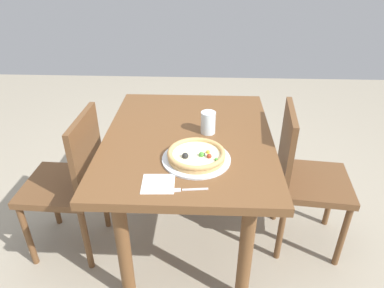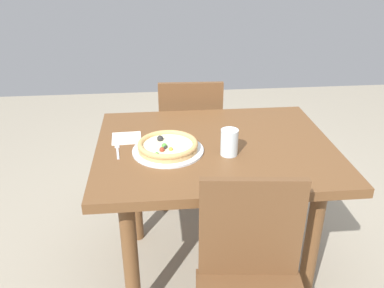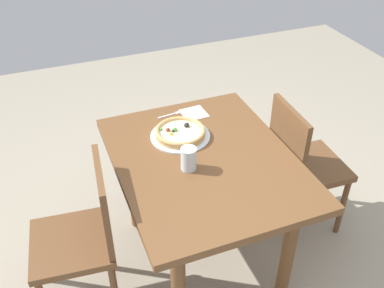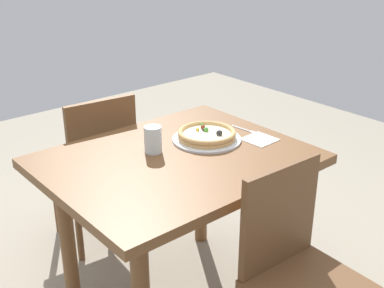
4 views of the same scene
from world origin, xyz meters
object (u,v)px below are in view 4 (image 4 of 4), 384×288
object	(u,v)px
chair_near	(96,164)
fork	(247,130)
chair_far	(300,273)
napkin	(260,139)
dining_table	(176,180)
plate	(207,139)
pizza	(207,134)
drinking_glass	(153,139)

from	to	relation	value
chair_near	fork	world-z (taller)	chair_near
chair_far	napkin	bearing A→B (deg)	-120.80
dining_table	plate	distance (m)	0.26
chair_near	fork	size ratio (longest dim) A/B	5.39
dining_table	pizza	world-z (taller)	pizza
dining_table	plate	size ratio (longest dim) A/B	3.43
chair_far	fork	size ratio (longest dim) A/B	5.39
drinking_glass	pizza	bearing A→B (deg)	168.75
plate	fork	world-z (taller)	plate
fork	drinking_glass	world-z (taller)	drinking_glass
drinking_glass	chair_far	bearing A→B (deg)	97.95
napkin	plate	bearing A→B (deg)	-38.80
plate	fork	size ratio (longest dim) A/B	1.97
pizza	drinking_glass	world-z (taller)	drinking_glass
chair_far	napkin	world-z (taller)	chair_far
dining_table	chair_near	bearing A→B (deg)	-86.47
fork	napkin	xyz separation A→B (m)	(0.04, 0.12, -0.00)
dining_table	plate	xyz separation A→B (m)	(-0.23, -0.05, 0.12)
dining_table	chair_far	xyz separation A→B (m)	(-0.06, 0.66, -0.15)
plate	napkin	bearing A→B (deg)	141.20
drinking_glass	napkin	bearing A→B (deg)	155.64
chair_near	pizza	world-z (taller)	chair_near
dining_table	pizza	size ratio (longest dim) A/B	4.06
drinking_glass	napkin	distance (m)	0.52
chair_far	pizza	size ratio (longest dim) A/B	3.25
plate	drinking_glass	size ratio (longest dim) A/B	2.71
chair_near	napkin	world-z (taller)	chair_near
chair_near	drinking_glass	world-z (taller)	chair_near
dining_table	napkin	size ratio (longest dim) A/B	7.99
drinking_glass	napkin	size ratio (longest dim) A/B	0.86
plate	pizza	world-z (taller)	pizza
chair_near	chair_far	bearing A→B (deg)	-79.64
chair_far	pizza	distance (m)	0.79
drinking_glass	napkin	world-z (taller)	drinking_glass
chair_far	drinking_glass	xyz separation A→B (m)	(0.11, -0.76, 0.32)
dining_table	plate	world-z (taller)	plate
plate	pizza	xyz separation A→B (m)	(-0.00, -0.00, 0.03)
chair_far	pizza	world-z (taller)	chair_far
plate	fork	xyz separation A→B (m)	(-0.23, 0.04, -0.00)
pizza	fork	distance (m)	0.24
pizza	fork	xyz separation A→B (m)	(-0.23, 0.04, -0.03)
chair_near	napkin	bearing A→B (deg)	-52.95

